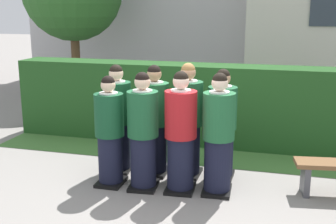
# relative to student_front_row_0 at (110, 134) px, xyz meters

# --- Properties ---
(ground_plane) EXTENTS (60.00, 60.00, 0.00)m
(ground_plane) POSITION_rel_student_front_row_0_xyz_m (0.77, 0.04, -0.76)
(ground_plane) COLOR gray
(student_front_row_0) EXTENTS (0.41, 0.46, 1.59)m
(student_front_row_0) POSITION_rel_student_front_row_0_xyz_m (0.00, 0.00, 0.00)
(student_front_row_0) COLOR black
(student_front_row_0) RESTS_ON ground
(student_front_row_1) EXTENTS (0.43, 0.51, 1.66)m
(student_front_row_1) POSITION_rel_student_front_row_0_xyz_m (0.50, -0.00, 0.03)
(student_front_row_1) COLOR black
(student_front_row_1) RESTS_ON ground
(student_in_red_blazer) EXTENTS (0.44, 0.54, 1.69)m
(student_in_red_blazer) POSITION_rel_student_front_row_0_xyz_m (1.03, 0.05, 0.05)
(student_in_red_blazer) COLOR black
(student_in_red_blazer) RESTS_ON ground
(student_front_row_3) EXTENTS (0.44, 0.54, 1.68)m
(student_front_row_3) POSITION_rel_student_front_row_0_xyz_m (1.53, 0.11, 0.04)
(student_front_row_3) COLOR black
(student_front_row_3) RESTS_ON ground
(student_rear_row_0) EXTENTS (0.44, 0.52, 1.68)m
(student_rear_row_0) POSITION_rel_student_front_row_0_xyz_m (-0.09, 0.53, 0.04)
(student_rear_row_0) COLOR black
(student_rear_row_0) RESTS_ON ground
(student_rear_row_1) EXTENTS (0.44, 0.53, 1.69)m
(student_rear_row_1) POSITION_rel_student_front_row_0_xyz_m (0.49, 0.58, 0.05)
(student_rear_row_1) COLOR black
(student_rear_row_1) RESTS_ON ground
(student_rear_row_2) EXTENTS (0.45, 0.50, 1.72)m
(student_rear_row_2) POSITION_rel_student_front_row_0_xyz_m (0.99, 0.63, 0.06)
(student_rear_row_2) COLOR black
(student_rear_row_2) RESTS_ON ground
(student_rear_row_3) EXTENTS (0.43, 0.52, 1.65)m
(student_rear_row_3) POSITION_rel_student_front_row_0_xyz_m (1.50, 0.68, 0.03)
(student_rear_row_3) COLOR black
(student_rear_row_3) RESTS_ON ground
(hedge) EXTENTS (7.00, 0.70, 1.48)m
(hedge) POSITION_rel_student_front_row_0_xyz_m (0.77, 2.30, -0.02)
(hedge) COLOR #214C1E
(hedge) RESTS_ON ground
(lawn_strip) EXTENTS (7.00, 0.90, 0.01)m
(lawn_strip) POSITION_rel_student_front_row_0_xyz_m (0.77, 1.50, -0.75)
(lawn_strip) COLOR #477A38
(lawn_strip) RESTS_ON ground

